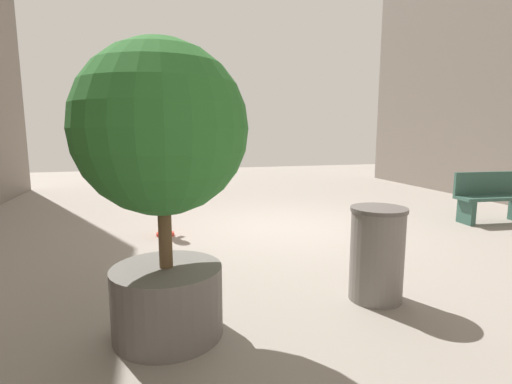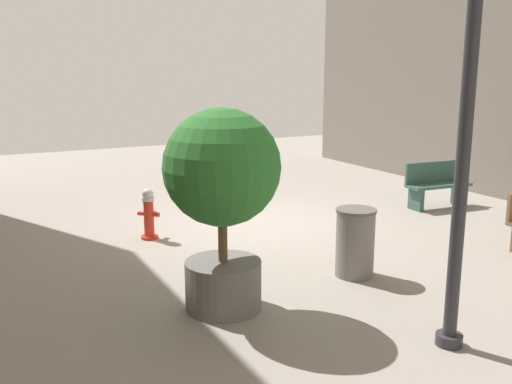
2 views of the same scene
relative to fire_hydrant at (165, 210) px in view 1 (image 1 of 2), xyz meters
The scene contains 5 objects.
ground_plane 2.15m from the fire_hydrant, behind, with size 23.40×23.40×0.00m, color gray.
fire_hydrant is the anchor object (origin of this frame).
bench_near 6.05m from the fire_hydrant, behind, with size 1.45×0.55×0.95m.
planter_tree 3.41m from the fire_hydrant, 88.33° to the left, with size 1.37×1.37×2.42m.
trash_bin 3.67m from the fire_hydrant, 122.90° to the left, with size 0.56×0.56×0.96m.
Camera 1 is at (2.28, 6.38, 1.71)m, focal length 27.11 mm.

